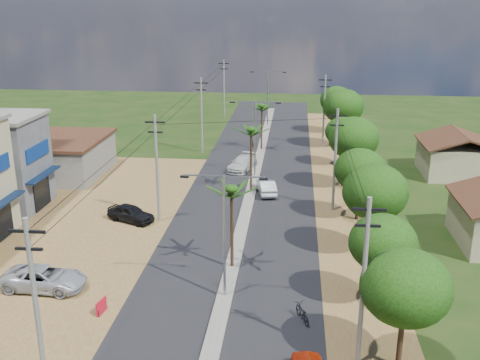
% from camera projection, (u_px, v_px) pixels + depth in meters
% --- Properties ---
extents(ground, '(160.00, 160.00, 0.00)m').
position_uv_depth(ground, '(225.00, 298.00, 34.73)').
color(ground, black).
rests_on(ground, ground).
extents(road, '(12.00, 110.00, 0.04)m').
position_uv_depth(road, '(246.00, 211.00, 48.93)').
color(road, black).
rests_on(road, ground).
extents(median, '(1.00, 90.00, 0.18)m').
position_uv_depth(median, '(249.00, 199.00, 51.75)').
color(median, '#605E56').
rests_on(median, ground).
extents(dirt_lot_west, '(18.00, 46.00, 0.04)m').
position_uv_depth(dirt_lot_west, '(47.00, 236.00, 43.72)').
color(dirt_lot_west, brown).
rests_on(dirt_lot_west, ground).
extents(dirt_shoulder_east, '(5.00, 90.00, 0.03)m').
position_uv_depth(dirt_shoulder_east, '(345.00, 215.00, 48.14)').
color(dirt_shoulder_east, brown).
rests_on(dirt_shoulder_east, ground).
extents(low_shed, '(10.40, 10.40, 3.95)m').
position_uv_depth(low_shed, '(55.00, 156.00, 58.84)').
color(low_shed, '#605E56').
rests_on(low_shed, ground).
extents(house_east_far, '(7.60, 7.50, 4.60)m').
position_uv_depth(house_east_far, '(457.00, 153.00, 58.54)').
color(house_east_far, tan).
rests_on(house_east_far, ground).
extents(tree_east_a, '(4.40, 4.40, 6.37)m').
position_uv_depth(tree_east_a, '(406.00, 288.00, 26.78)').
color(tree_east_a, black).
rests_on(tree_east_a, ground).
extents(tree_east_b, '(4.00, 4.00, 5.83)m').
position_uv_depth(tree_east_b, '(383.00, 243.00, 32.60)').
color(tree_east_b, black).
rests_on(tree_east_b, ground).
extents(tree_east_c, '(4.60, 4.60, 6.83)m').
position_uv_depth(tree_east_c, '(375.00, 192.00, 38.96)').
color(tree_east_c, black).
rests_on(tree_east_c, ground).
extents(tree_east_d, '(4.20, 4.20, 6.13)m').
position_uv_depth(tree_east_d, '(360.00, 170.00, 45.78)').
color(tree_east_d, black).
rests_on(tree_east_d, ground).
extents(tree_east_e, '(4.80, 4.80, 7.14)m').
position_uv_depth(tree_east_e, '(354.00, 138.00, 53.11)').
color(tree_east_e, black).
rests_on(tree_east_e, ground).
extents(tree_east_f, '(3.80, 3.80, 5.52)m').
position_uv_depth(tree_east_f, '(343.00, 132.00, 61.09)').
color(tree_east_f, black).
rests_on(tree_east_f, ground).
extents(tree_east_g, '(5.00, 5.00, 7.38)m').
position_uv_depth(tree_east_g, '(343.00, 106.00, 68.20)').
color(tree_east_g, black).
rests_on(tree_east_g, ground).
extents(tree_east_h, '(4.40, 4.40, 6.52)m').
position_uv_depth(tree_east_h, '(336.00, 100.00, 75.99)').
color(tree_east_h, black).
rests_on(tree_east_h, ground).
extents(palm_median_near, '(2.00, 2.00, 6.15)m').
position_uv_depth(palm_median_near, '(232.00, 192.00, 36.82)').
color(palm_median_near, black).
rests_on(palm_median_near, ground).
extents(palm_median_mid, '(2.00, 2.00, 6.55)m').
position_uv_depth(palm_median_mid, '(251.00, 132.00, 51.87)').
color(palm_median_mid, black).
rests_on(palm_median_mid, ground).
extents(palm_median_far, '(2.00, 2.00, 5.85)m').
position_uv_depth(palm_median_far, '(262.00, 108.00, 67.22)').
color(palm_median_far, black).
rests_on(palm_median_far, ground).
extents(streetlight_near, '(5.10, 0.18, 8.00)m').
position_uv_depth(streetlight_near, '(224.00, 226.00, 33.27)').
color(streetlight_near, gray).
rests_on(streetlight_near, ground).
extents(streetlight_mid, '(5.10, 0.18, 8.00)m').
position_uv_depth(streetlight_mid, '(255.00, 132.00, 56.95)').
color(streetlight_mid, gray).
rests_on(streetlight_mid, ground).
extents(streetlight_far, '(5.10, 0.18, 8.00)m').
position_uv_depth(streetlight_far, '(268.00, 93.00, 80.63)').
color(streetlight_far, gray).
rests_on(streetlight_far, ground).
extents(utility_pole_w_a, '(1.60, 0.24, 9.00)m').
position_uv_depth(utility_pole_w_a, '(36.00, 308.00, 24.46)').
color(utility_pole_w_a, '#605E56').
rests_on(utility_pole_w_a, ground).
extents(utility_pole_w_b, '(1.60, 0.24, 9.00)m').
position_uv_depth(utility_pole_w_b, '(157.00, 166.00, 45.30)').
color(utility_pole_w_b, '#605E56').
rests_on(utility_pole_w_b, ground).
extents(utility_pole_w_c, '(1.60, 0.24, 9.00)m').
position_uv_depth(utility_pole_w_c, '(202.00, 114.00, 66.14)').
color(utility_pole_w_c, '#605E56').
rests_on(utility_pole_w_c, ground).
extents(utility_pole_w_d, '(1.60, 0.24, 9.00)m').
position_uv_depth(utility_pole_w_d, '(224.00, 88.00, 86.03)').
color(utility_pole_w_d, '#605E56').
rests_on(utility_pole_w_d, ground).
extents(utility_pole_e_a, '(1.60, 0.24, 9.00)m').
position_uv_depth(utility_pole_e_a, '(364.00, 281.00, 26.88)').
color(utility_pole_e_a, '#605E56').
rests_on(utility_pole_e_a, ground).
extents(utility_pole_e_b, '(1.60, 0.24, 9.00)m').
position_uv_depth(utility_pole_e_b, '(335.00, 158.00, 47.72)').
color(utility_pole_e_b, '#605E56').
rests_on(utility_pole_e_b, ground).
extents(utility_pole_e_c, '(1.60, 0.24, 9.00)m').
position_uv_depth(utility_pole_e_c, '(324.00, 110.00, 68.56)').
color(utility_pole_e_c, '#605E56').
rests_on(utility_pole_e_c, ground).
extents(car_silver_mid, '(2.27, 4.41, 1.39)m').
position_uv_depth(car_silver_mid, '(266.00, 187.00, 53.08)').
color(car_silver_mid, '#AEB2B6').
rests_on(car_silver_mid, ground).
extents(car_white_far, '(3.38, 5.44, 1.47)m').
position_uv_depth(car_white_far, '(243.00, 164.00, 60.54)').
color(car_white_far, '#ABACA7').
rests_on(car_white_far, ground).
extents(car_parked_silver, '(5.42, 2.70, 1.48)m').
position_uv_depth(car_parked_silver, '(45.00, 279.00, 35.54)').
color(car_parked_silver, '#AEB2B6').
rests_on(car_parked_silver, ground).
extents(car_parked_dark, '(4.46, 3.19, 1.41)m').
position_uv_depth(car_parked_dark, '(131.00, 214.00, 46.46)').
color(car_parked_dark, black).
rests_on(car_parked_dark, ground).
extents(moto_rider_east, '(1.28, 1.96, 0.97)m').
position_uv_depth(moto_rider_east, '(302.00, 313.00, 32.10)').
color(moto_rider_east, black).
rests_on(moto_rider_east, ground).
extents(moto_rider_west_a, '(1.01, 1.93, 0.97)m').
position_uv_depth(moto_rider_west_a, '(238.00, 188.00, 53.39)').
color(moto_rider_west_a, black).
rests_on(moto_rider_west_a, ground).
extents(moto_rider_west_b, '(0.66, 1.55, 0.90)m').
position_uv_depth(moto_rider_west_b, '(252.00, 145.00, 69.61)').
color(moto_rider_west_b, black).
rests_on(moto_rider_west_b, ground).
extents(roadside_sign, '(0.30, 1.06, 0.89)m').
position_uv_depth(roadside_sign, '(101.00, 307.00, 32.87)').
color(roadside_sign, red).
rests_on(roadside_sign, ground).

